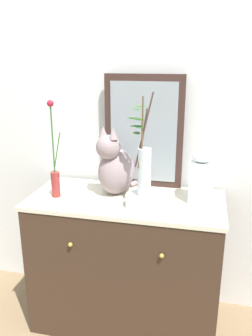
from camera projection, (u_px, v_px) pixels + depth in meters
name	position (u px, v px, depth m)	size (l,w,h in m)	color
ground_plane	(126.00, 318.00, 2.22)	(6.00, 6.00, 0.00)	#83694A
wall_back	(138.00, 106.00, 2.12)	(4.40, 0.08, 2.60)	silver
sideboard	(126.00, 261.00, 2.09)	(1.10, 0.52, 0.83)	#3B281C
mirror_leaning	(144.00, 132.00, 2.06)	(0.47, 0.03, 0.67)	#38241F
cat_sitting	(115.00, 167.00, 1.98)	(0.30, 0.43, 0.40)	gray
vase_slim_green	(55.00, 173.00, 1.95)	(0.07, 0.05, 0.55)	maroon
bowl_porcelain	(144.00, 201.00, 1.85)	(0.20, 0.20, 0.06)	white
vase_glass_clear	(144.00, 166.00, 1.79)	(0.14, 0.15, 0.54)	silver
jar_lidded_porcelain	(201.00, 177.00, 1.89)	(0.12, 0.12, 0.32)	white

